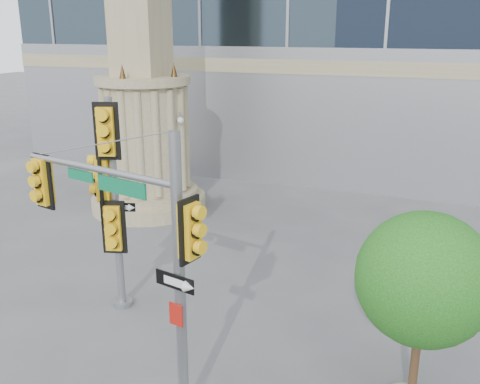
% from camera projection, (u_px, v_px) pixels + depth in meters
% --- Properties ---
extents(ground, '(120.00, 120.00, 0.00)m').
position_uv_depth(ground, '(180.00, 374.00, 10.94)').
color(ground, '#545456').
rests_on(ground, ground).
extents(monument, '(4.40, 4.40, 16.60)m').
position_uv_depth(monument, '(142.00, 64.00, 19.40)').
color(monument, gray).
rests_on(monument, ground).
extents(main_signal_pole, '(4.02, 1.27, 5.27)m').
position_uv_depth(main_signal_pole, '(137.00, 239.00, 9.29)').
color(main_signal_pole, slate).
rests_on(main_signal_pole, ground).
extents(secondary_signal_pole, '(0.99, 0.70, 5.28)m').
position_uv_depth(secondary_signal_pole, '(110.00, 190.00, 12.63)').
color(secondary_signal_pole, slate).
rests_on(secondary_signal_pole, ground).
extents(street_tree, '(2.44, 2.39, 3.81)m').
position_uv_depth(street_tree, '(426.00, 284.00, 9.31)').
color(street_tree, gray).
rests_on(street_tree, ground).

